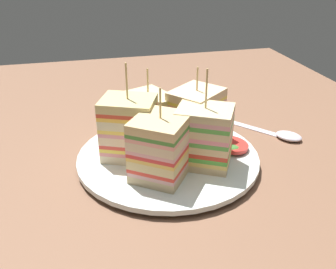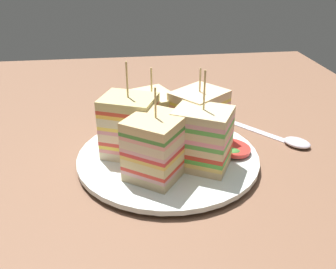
# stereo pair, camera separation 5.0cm
# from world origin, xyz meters

# --- Properties ---
(ground_plane) EXTENTS (1.08, 0.86, 0.02)m
(ground_plane) POSITION_xyz_m (0.00, 0.00, -0.01)
(ground_plane) COLOR brown
(plate) EXTENTS (0.24, 0.24, 0.01)m
(plate) POSITION_xyz_m (0.00, 0.00, 0.01)
(plate) COLOR white
(plate) RESTS_ON ground_plane
(sandwich_wedge_0) EXTENTS (0.08, 0.09, 0.13)m
(sandwich_wedge_0) POSITION_xyz_m (-0.03, -0.04, 0.05)
(sandwich_wedge_0) COLOR #E0C08A
(sandwich_wedge_0) RESTS_ON plate
(sandwich_wedge_1) EXTENTS (0.09, 0.09, 0.11)m
(sandwich_wedge_1) POSITION_xyz_m (0.02, -0.04, 0.05)
(sandwich_wedge_1) COLOR beige
(sandwich_wedge_1) RESTS_ON plate
(sandwich_wedge_2) EXTENTS (0.08, 0.08, 0.11)m
(sandwich_wedge_2) POSITION_xyz_m (0.05, 0.02, 0.05)
(sandwich_wedge_2) COLOR #D0C57B
(sandwich_wedge_2) RESTS_ON plate
(sandwich_wedge_3) EXTENTS (0.08, 0.08, 0.13)m
(sandwich_wedge_3) POSITION_xyz_m (0.01, 0.05, 0.05)
(sandwich_wedge_3) COLOR beige
(sandwich_wedge_3) RESTS_ON plate
(sandwich_wedge_4) EXTENTS (0.09, 0.09, 0.11)m
(sandwich_wedge_4) POSITION_xyz_m (-0.05, 0.02, 0.05)
(sandwich_wedge_4) COLOR #D0B383
(sandwich_wedge_4) RESTS_ON plate
(chip_pile) EXTENTS (0.07, 0.07, 0.02)m
(chip_pile) POSITION_xyz_m (0.00, -0.01, 0.02)
(chip_pile) COLOR #E7D07F
(chip_pile) RESTS_ON plate
(salad_garnish) EXTENTS (0.05, 0.05, 0.01)m
(salad_garnish) POSITION_xyz_m (-0.01, -0.08, 0.02)
(salad_garnish) COLOR #407F3E
(salad_garnish) RESTS_ON plate
(spoon) EXTENTS (0.12, 0.11, 0.01)m
(spoon) POSITION_xyz_m (0.03, -0.19, 0.00)
(spoon) COLOR silver
(spoon) RESTS_ON ground_plane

